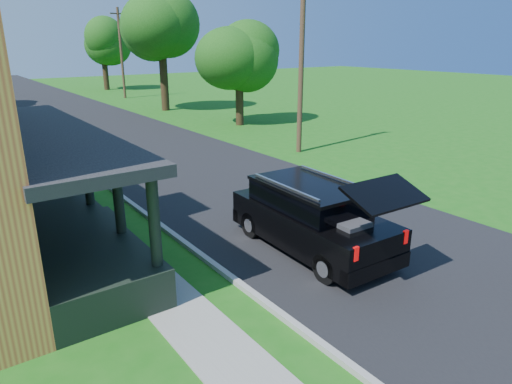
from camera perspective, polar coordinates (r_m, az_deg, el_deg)
ground at (r=12.47m, az=16.38°, el=-7.65°), size 140.00×140.00×0.00m
street at (r=28.70m, az=-16.63°, el=6.89°), size 8.00×120.00×0.02m
curb at (r=27.68m, az=-24.55°, el=5.60°), size 0.15×120.00×0.12m
sidewalk at (r=27.45m, az=-27.70°, el=5.06°), size 1.30×120.00×0.03m
black_suv at (r=12.06m, az=7.04°, el=-3.12°), size 2.15×5.24×2.41m
tree_right_near at (r=30.44m, az=-2.22°, el=17.31°), size 5.43×5.67×7.16m
tree_right_mid at (r=37.99m, az=-11.94°, el=20.01°), size 6.40×6.18×9.94m
tree_right_far at (r=56.62m, az=-18.74°, el=17.64°), size 6.60×6.19×8.37m
utility_pole_near at (r=22.65m, az=5.74°, el=17.26°), size 1.54×0.38×9.57m
utility_pole_far at (r=47.52m, az=-16.49°, el=16.39°), size 1.53×0.26×8.37m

